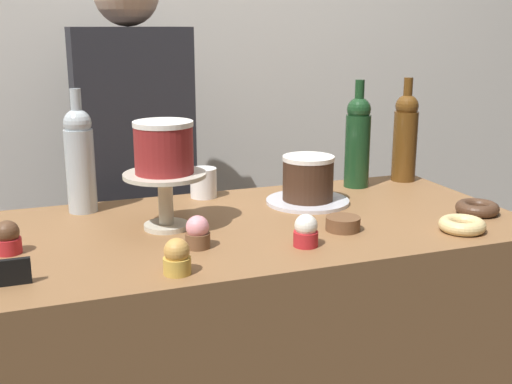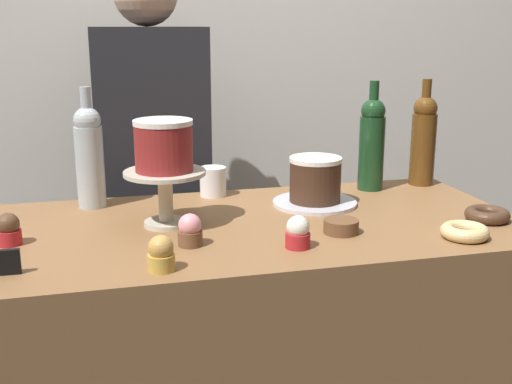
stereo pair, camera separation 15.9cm
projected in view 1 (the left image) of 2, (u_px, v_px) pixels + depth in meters
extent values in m
cube|color=silver|center=(170.00, 55.00, 2.34)|extent=(6.00, 0.05, 2.60)
cylinder|color=beige|center=(167.00, 226.00, 1.56)|extent=(0.11, 0.11, 0.01)
cylinder|color=beige|center=(166.00, 200.00, 1.55)|extent=(0.04, 0.04, 0.12)
cylinder|color=beige|center=(165.00, 175.00, 1.53)|extent=(0.20, 0.20, 0.01)
cylinder|color=maroon|center=(164.00, 150.00, 1.52)|extent=(0.14, 0.14, 0.11)
cylinder|color=white|center=(163.00, 124.00, 1.50)|extent=(0.14, 0.14, 0.01)
cylinder|color=silver|center=(308.00, 201.00, 1.79)|extent=(0.23, 0.23, 0.01)
cylinder|color=#3D2619|center=(308.00, 180.00, 1.77)|extent=(0.14, 0.14, 0.11)
cylinder|color=white|center=(308.00, 158.00, 1.76)|extent=(0.14, 0.14, 0.01)
cylinder|color=#B2BCC1|center=(81.00, 171.00, 1.68)|extent=(0.08, 0.08, 0.22)
sphere|color=#B2BCC1|center=(77.00, 123.00, 1.65)|extent=(0.07, 0.07, 0.07)
cylinder|color=#B2BCC1|center=(76.00, 103.00, 1.64)|extent=(0.03, 0.03, 0.08)
cylinder|color=#5B3814|center=(405.00, 146.00, 2.02)|extent=(0.08, 0.08, 0.22)
sphere|color=#5B3814|center=(407.00, 106.00, 1.99)|extent=(0.07, 0.07, 0.07)
cylinder|color=#5B3814|center=(408.00, 90.00, 1.98)|extent=(0.03, 0.03, 0.08)
cylinder|color=#193D1E|center=(357.00, 151.00, 1.94)|extent=(0.08, 0.08, 0.22)
sphere|color=#193D1E|center=(359.00, 109.00, 1.91)|extent=(0.07, 0.07, 0.07)
cylinder|color=#193D1E|center=(360.00, 92.00, 1.90)|extent=(0.03, 0.03, 0.08)
cylinder|color=red|center=(9.00, 246.00, 1.39)|extent=(0.06, 0.06, 0.03)
sphere|color=brown|center=(7.00, 232.00, 1.38)|extent=(0.05, 0.05, 0.05)
cylinder|color=brown|center=(198.00, 240.00, 1.43)|extent=(0.06, 0.06, 0.03)
sphere|color=pink|center=(197.00, 227.00, 1.42)|extent=(0.05, 0.05, 0.05)
cylinder|color=gold|center=(177.00, 266.00, 1.28)|extent=(0.06, 0.06, 0.03)
sphere|color=#CC9347|center=(177.00, 251.00, 1.27)|extent=(0.05, 0.05, 0.05)
cylinder|color=red|center=(306.00, 239.00, 1.44)|extent=(0.06, 0.06, 0.03)
sphere|color=white|center=(306.00, 225.00, 1.43)|extent=(0.05, 0.05, 0.05)
torus|color=#472D1E|center=(477.00, 208.00, 1.68)|extent=(0.11, 0.11, 0.03)
torus|color=#E0C17F|center=(462.00, 225.00, 1.54)|extent=(0.11, 0.11, 0.03)
cylinder|color=brown|center=(343.00, 228.00, 1.55)|extent=(0.08, 0.08, 0.01)
cylinder|color=brown|center=(343.00, 224.00, 1.55)|extent=(0.08, 0.08, 0.01)
cylinder|color=brown|center=(343.00, 219.00, 1.54)|extent=(0.08, 0.08, 0.01)
cube|color=black|center=(12.00, 272.00, 1.22)|extent=(0.07, 0.01, 0.05)
cylinder|color=white|center=(203.00, 183.00, 1.84)|extent=(0.08, 0.08, 0.09)
cube|color=black|center=(142.00, 318.00, 2.21)|extent=(0.28, 0.18, 0.85)
cube|color=#232328|center=(132.00, 116.00, 2.03)|extent=(0.36, 0.22, 0.55)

